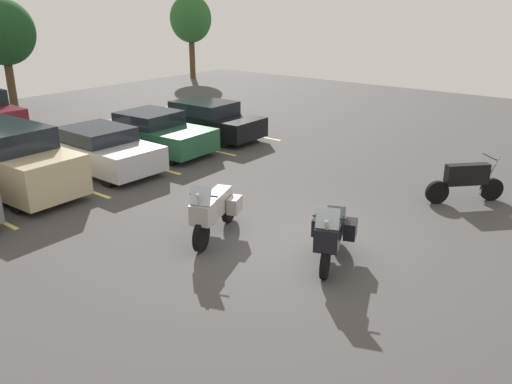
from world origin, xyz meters
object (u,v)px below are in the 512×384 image
(car_champagne, at_px, (6,158))
(car_green, at_px, (154,133))
(car_black, at_px, (206,120))
(motorcycle_second, at_px, (214,209))
(car_silver, at_px, (100,149))
(motorcycle_third, at_px, (467,180))
(motorcycle_touring, at_px, (331,233))

(car_champagne, xyz_separation_m, car_green, (5.17, -0.18, -0.25))
(car_green, xyz_separation_m, car_black, (2.67, 0.04, 0.00))
(motorcycle_second, xyz_separation_m, car_champagne, (-1.25, 6.59, 0.26))
(motorcycle_second, bearing_deg, car_silver, 76.58)
(car_champagne, relative_size, car_green, 1.14)
(car_green, bearing_deg, motorcycle_third, -80.01)
(car_black, bearing_deg, car_silver, -176.61)
(motorcycle_second, distance_m, car_black, 9.22)
(motorcycle_touring, distance_m, motorcycle_second, 2.73)
(car_black, bearing_deg, motorcycle_third, -95.05)
(motorcycle_third, bearing_deg, motorcycle_touring, 168.90)
(motorcycle_third, xyz_separation_m, car_champagne, (-6.94, 10.27, 0.32))
(motorcycle_third, relative_size, car_silver, 0.39)
(motorcycle_touring, xyz_separation_m, motorcycle_second, (-0.54, 2.67, 0.01))
(motorcycle_touring, bearing_deg, car_black, 56.45)
(motorcycle_second, distance_m, motorcycle_third, 6.78)
(motorcycle_second, height_order, car_green, motorcycle_second)
(car_green, bearing_deg, car_black, 0.86)
(car_champagne, height_order, car_black, car_champagne)
(motorcycle_touring, height_order, car_black, motorcycle_touring)
(motorcycle_second, distance_m, car_champagne, 6.71)
(motorcycle_touring, distance_m, car_black, 10.95)
(motorcycle_touring, xyz_separation_m, car_green, (3.38, 9.08, 0.03))
(car_silver, relative_size, car_green, 0.99)
(motorcycle_touring, bearing_deg, motorcycle_third, -11.10)
(motorcycle_second, relative_size, car_black, 0.49)
(motorcycle_third, height_order, car_green, car_green)
(motorcycle_third, bearing_deg, car_black, 84.95)
(motorcycle_touring, xyz_separation_m, motorcycle_third, (5.16, -1.01, -0.05))
(car_black, bearing_deg, car_green, -179.14)
(motorcycle_second, bearing_deg, motorcycle_touring, -78.64)
(car_green, relative_size, car_black, 0.95)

